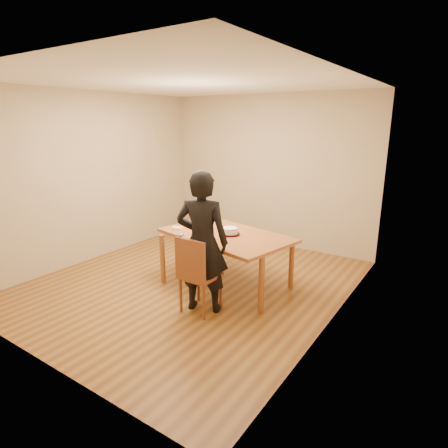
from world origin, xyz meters
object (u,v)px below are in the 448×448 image
Objects in this scene: dining_chair at (201,276)px; dining_table at (226,235)px; cake_plate at (230,234)px; person at (202,242)px; cake at (230,231)px.

dining_table is at bearing 101.93° from dining_chair.
cake_plate is 0.73m from person.
dining_chair is at bearing -67.26° from dining_table.
person is (0.00, 0.05, 0.40)m from dining_chair.
person reaches higher than dining_chair.
cake_plate reaches higher than dining_chair.
person reaches higher than cake.
dining_table is 4.34× the size of dining_chair.
dining_chair is 0.83m from cake_plate.
dining_chair is at bearing -84.06° from cake_plate.
cake_plate is at bearing -104.96° from person.
cake is (0.00, 0.00, 0.04)m from cake_plate.
dining_table is 8.45× the size of cake.
dining_table is 6.68× the size of cake_plate.
dining_table is at bearing 175.08° from cake.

